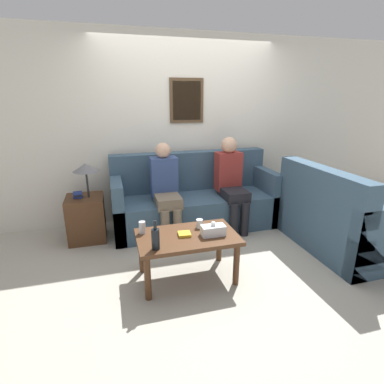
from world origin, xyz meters
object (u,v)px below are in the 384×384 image
(coffee_table, at_px, (187,242))
(wine_bottle, at_px, (156,238))
(couch_main, at_px, (194,201))
(person_right, at_px, (231,180))
(couch_side, at_px, (336,221))
(drinking_glass, at_px, (199,224))
(person_left, at_px, (166,187))

(coffee_table, distance_m, wine_bottle, 0.42)
(couch_main, height_order, wine_bottle, couch_main)
(wine_bottle, bearing_deg, person_right, 45.56)
(wine_bottle, bearing_deg, couch_side, 8.50)
(wine_bottle, distance_m, drinking_glass, 0.60)
(couch_side, height_order, person_left, person_left)
(couch_main, xyz_separation_m, drinking_glass, (-0.27, -1.13, 0.17))
(wine_bottle, bearing_deg, couch_main, 62.06)
(coffee_table, bearing_deg, person_left, 90.26)
(drinking_glass, height_order, person_left, person_left)
(wine_bottle, relative_size, person_right, 0.22)
(couch_side, xyz_separation_m, coffee_table, (-1.86, -0.14, 0.05))
(couch_side, relative_size, person_left, 1.17)
(person_left, bearing_deg, couch_main, 25.61)
(couch_main, bearing_deg, drinking_glass, -103.39)
(person_left, bearing_deg, coffee_table, -89.74)
(couch_side, distance_m, wine_bottle, 2.23)
(wine_bottle, bearing_deg, drinking_glass, 33.11)
(couch_side, relative_size, coffee_table, 1.44)
(drinking_glass, distance_m, person_right, 1.19)
(coffee_table, bearing_deg, wine_bottle, -150.50)
(coffee_table, relative_size, person_right, 0.78)
(couch_main, distance_m, couch_side, 1.82)
(couch_main, distance_m, person_left, 0.58)
(couch_side, relative_size, drinking_glass, 15.95)
(person_left, bearing_deg, couch_side, -26.12)
(couch_main, xyz_separation_m, person_left, (-0.44, -0.21, 0.31))
(wine_bottle, height_order, person_left, person_left)
(couch_main, height_order, coffee_table, couch_main)
(couch_side, bearing_deg, person_right, 46.02)
(coffee_table, height_order, person_left, person_left)
(couch_main, xyz_separation_m, couch_side, (1.43, -1.13, 0.00))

